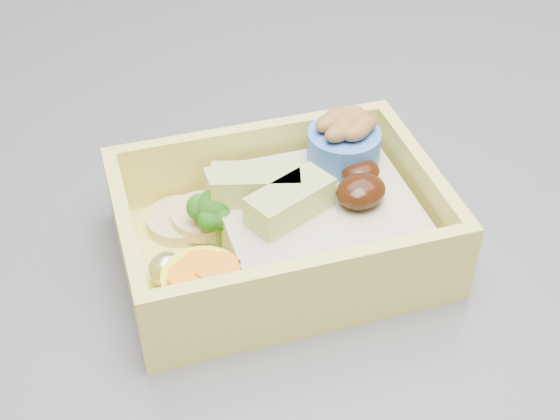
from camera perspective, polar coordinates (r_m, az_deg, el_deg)
bento_box at (r=0.48m, az=0.62°, el=-0.83°), size 0.23×0.19×0.07m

